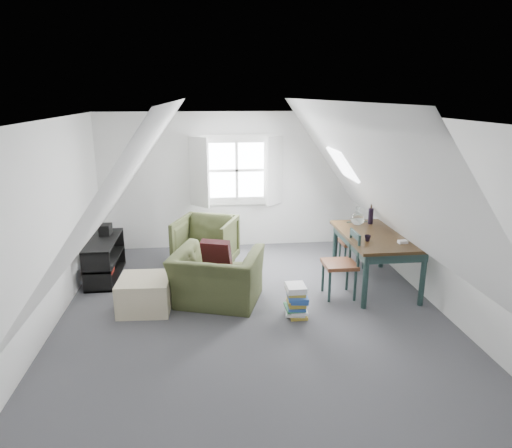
{
  "coord_description": "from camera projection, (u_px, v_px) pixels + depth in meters",
  "views": [
    {
      "loc": [
        -0.57,
        -5.56,
        2.8
      ],
      "look_at": [
        0.12,
        0.6,
        1.03
      ],
      "focal_mm": 32.0,
      "sensor_mm": 36.0,
      "label": 1
    }
  ],
  "objects": [
    {
      "name": "floor",
      "position": [
        252.0,
        309.0,
        6.14
      ],
      "size": [
        5.5,
        5.5,
        0.0
      ],
      "primitive_type": "plane",
      "color": "#45454A",
      "rests_on": "ground"
    },
    {
      "name": "ceiling",
      "position": [
        252.0,
        120.0,
        5.45
      ],
      "size": [
        5.5,
        5.5,
        0.0
      ],
      "primitive_type": "plane",
      "rotation": [
        3.14,
        0.0,
        0.0
      ],
      "color": "white",
      "rests_on": "wall_back"
    },
    {
      "name": "wall_back",
      "position": [
        237.0,
        181.0,
        8.43
      ],
      "size": [
        5.0,
        0.0,
        5.0
      ],
      "primitive_type": "plane",
      "rotation": [
        1.57,
        0.0,
        0.0
      ],
      "color": "silver",
      "rests_on": "ground"
    },
    {
      "name": "wall_front",
      "position": [
        293.0,
        325.0,
        3.17
      ],
      "size": [
        5.0,
        0.0,
        5.0
      ],
      "primitive_type": "plane",
      "rotation": [
        -1.57,
        0.0,
        0.0
      ],
      "color": "silver",
      "rests_on": "ground"
    },
    {
      "name": "wall_left",
      "position": [
        47.0,
        226.0,
        5.53
      ],
      "size": [
        0.0,
        5.5,
        5.5
      ],
      "primitive_type": "plane",
      "rotation": [
        1.57,
        0.0,
        1.57
      ],
      "color": "silver",
      "rests_on": "ground"
    },
    {
      "name": "wall_right",
      "position": [
        439.0,
        215.0,
        6.07
      ],
      "size": [
        0.0,
        5.5,
        5.5
      ],
      "primitive_type": "plane",
      "rotation": [
        1.57,
        0.0,
        -1.57
      ],
      "color": "silver",
      "rests_on": "ground"
    },
    {
      "name": "slope_left",
      "position": [
        124.0,
        182.0,
        5.49
      ],
      "size": [
        3.19,
        5.5,
        4.48
      ],
      "primitive_type": "plane",
      "rotation": [
        0.0,
        2.19,
        0.0
      ],
      "color": "white",
      "rests_on": "wall_left"
    },
    {
      "name": "slope_right",
      "position": [
        372.0,
        177.0,
        5.82
      ],
      "size": [
        3.19,
        5.5,
        4.48
      ],
      "primitive_type": "plane",
      "rotation": [
        0.0,
        -2.19,
        0.0
      ],
      "color": "white",
      "rests_on": "wall_right"
    },
    {
      "name": "dormer_window",
      "position": [
        237.0,
        171.0,
        8.3
      ],
      "size": [
        1.71,
        0.35,
        1.3
      ],
      "color": "white",
      "rests_on": "wall_back"
    },
    {
      "name": "skylight",
      "position": [
        343.0,
        164.0,
        7.07
      ],
      "size": [
        0.35,
        0.75,
        0.47
      ],
      "primitive_type": "cube",
      "rotation": [
        0.0,
        0.95,
        0.0
      ],
      "color": "white",
      "rests_on": "slope_right"
    },
    {
      "name": "armchair_near",
      "position": [
        218.0,
        302.0,
        6.36
      ],
      "size": [
        1.4,
        1.31,
        0.74
      ],
      "primitive_type": "imported",
      "rotation": [
        0.0,
        0.0,
        2.82
      ],
      "color": "#3B4124",
      "rests_on": "floor"
    },
    {
      "name": "armchair_far",
      "position": [
        207.0,
        267.0,
        7.66
      ],
      "size": [
        1.18,
        1.19,
        0.85
      ],
      "primitive_type": "imported",
      "rotation": [
        0.0,
        0.0,
        -0.36
      ],
      "color": "#3B4124",
      "rests_on": "floor"
    },
    {
      "name": "throw_pillow",
      "position": [
        216.0,
        253.0,
        6.32
      ],
      "size": [
        0.45,
        0.35,
        0.42
      ],
      "primitive_type": "cube",
      "rotation": [
        0.31,
        0.0,
        -0.32
      ],
      "color": "#380F12",
      "rests_on": "armchair_near"
    },
    {
      "name": "ottoman",
      "position": [
        145.0,
        294.0,
        6.1
      ],
      "size": [
        0.7,
        0.7,
        0.45
      ],
      "primitive_type": "cube",
      "rotation": [
        0.0,
        0.0,
        -0.05
      ],
      "color": "#BAAE8B",
      "rests_on": "floor"
    },
    {
      "name": "dining_table",
      "position": [
        376.0,
        241.0,
        6.73
      ],
      "size": [
        0.98,
        1.63,
        0.81
      ],
      "rotation": [
        0.0,
        0.0,
        -0.02
      ],
      "color": "black",
      "rests_on": "floor"
    },
    {
      "name": "demijohn",
      "position": [
        357.0,
        218.0,
        7.08
      ],
      "size": [
        0.21,
        0.21,
        0.3
      ],
      "rotation": [
        0.0,
        0.0,
        0.31
      ],
      "color": "silver",
      "rests_on": "dining_table"
    },
    {
      "name": "vase_twigs",
      "position": [
        371.0,
        215.0,
        7.2
      ],
      "size": [
        0.08,
        0.09,
        0.61
      ],
      "rotation": [
        0.0,
        0.0,
        0.29
      ],
      "color": "black",
      "rests_on": "dining_table"
    },
    {
      "name": "cup",
      "position": [
        367.0,
        241.0,
        6.39
      ],
      "size": [
        0.11,
        0.11,
        0.08
      ],
      "primitive_type": "imported",
      "rotation": [
        0.0,
        0.0,
        0.21
      ],
      "color": "black",
      "rests_on": "dining_table"
    },
    {
      "name": "paper_box",
      "position": [
        403.0,
        242.0,
        6.29
      ],
      "size": [
        0.13,
        0.09,
        0.04
      ],
      "primitive_type": "cube",
      "rotation": [
        0.0,
        0.0,
        0.07
      ],
      "color": "white",
      "rests_on": "dining_table"
    },
    {
      "name": "dining_chair_far",
      "position": [
        353.0,
        242.0,
        7.56
      ],
      "size": [
        0.39,
        0.39,
        0.82
      ],
      "rotation": [
        0.0,
        0.0,
        3.28
      ],
      "color": "brown",
      "rests_on": "floor"
    },
    {
      "name": "dining_chair_near",
      "position": [
        342.0,
        263.0,
        6.43
      ],
      "size": [
        0.45,
        0.45,
        0.96
      ],
      "rotation": [
        0.0,
        0.0,
        -1.32
      ],
      "color": "brown",
      "rests_on": "floor"
    },
    {
      "name": "media_shelf",
      "position": [
        104.0,
        261.0,
        7.12
      ],
      "size": [
        0.41,
        1.23,
        0.63
      ],
      "rotation": [
        0.0,
        0.0,
        0.05
      ],
      "color": "black",
      "rests_on": "floor"
    },
    {
      "name": "electronics_box",
      "position": [
        106.0,
        230.0,
        7.28
      ],
      "size": [
        0.18,
        0.24,
        0.18
      ],
      "primitive_type": "cube",
      "rotation": [
        0.0,
        0.0,
        -0.06
      ],
      "color": "black",
      "rests_on": "media_shelf"
    },
    {
      "name": "magazine_stack",
      "position": [
        297.0,
        301.0,
        5.91
      ],
      "size": [
        0.32,
        0.38,
        0.42
      ],
      "rotation": [
        0.0,
        0.0,
        0.17
      ],
      "color": "#B29933",
      "rests_on": "floor"
    }
  ]
}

